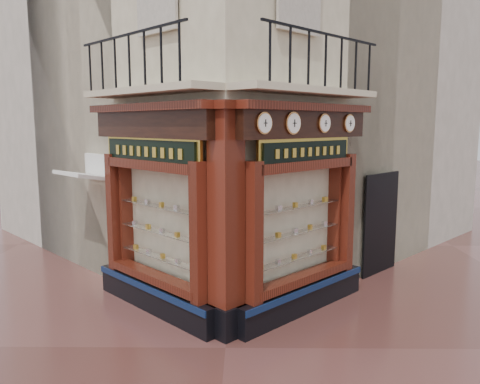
{
  "coord_description": "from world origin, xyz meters",
  "views": [
    {
      "loc": [
        0.31,
        -7.15,
        3.6
      ],
      "look_at": [
        0.22,
        2.0,
        2.27
      ],
      "focal_mm": 35.0,
      "sensor_mm": 36.0,
      "label": 1
    }
  ],
  "objects_px": {
    "clock_a": "(264,123)",
    "signboard_left": "(149,152)",
    "clock_c": "(324,123)",
    "clock_d": "(349,123)",
    "clock_b": "(293,123)",
    "corner_pilaster": "(226,224)",
    "awning": "(87,283)",
    "signboard_right": "(307,152)"
  },
  "relations": [
    {
      "from": "clock_b",
      "to": "clock_d",
      "type": "relative_size",
      "value": 1.09
    },
    {
      "from": "clock_c",
      "to": "clock_d",
      "type": "bearing_deg",
      "value": 0.0
    },
    {
      "from": "corner_pilaster",
      "to": "clock_a",
      "type": "bearing_deg",
      "value": -43.31
    },
    {
      "from": "corner_pilaster",
      "to": "clock_b",
      "type": "distance_m",
      "value": 2.1
    },
    {
      "from": "corner_pilaster",
      "to": "clock_a",
      "type": "relative_size",
      "value": 11.0
    },
    {
      "from": "clock_b",
      "to": "signboard_right",
      "type": "xyz_separation_m",
      "value": [
        0.32,
        0.47,
        -0.52
      ]
    },
    {
      "from": "clock_b",
      "to": "clock_c",
      "type": "bearing_deg",
      "value": -0.0
    },
    {
      "from": "clock_b",
      "to": "awning",
      "type": "bearing_deg",
      "value": 110.16
    },
    {
      "from": "clock_c",
      "to": "awning",
      "type": "relative_size",
      "value": 0.28
    },
    {
      "from": "clock_a",
      "to": "clock_c",
      "type": "bearing_deg",
      "value": 0.0
    },
    {
      "from": "signboard_left",
      "to": "clock_c",
      "type": "bearing_deg",
      "value": -131.86
    },
    {
      "from": "clock_a",
      "to": "signboard_left",
      "type": "xyz_separation_m",
      "value": [
        -2.08,
        1.0,
        -0.52
      ]
    },
    {
      "from": "clock_c",
      "to": "clock_d",
      "type": "distance_m",
      "value": 0.84
    },
    {
      "from": "corner_pilaster",
      "to": "clock_b",
      "type": "height_order",
      "value": "corner_pilaster"
    },
    {
      "from": "clock_d",
      "to": "clock_a",
      "type": "bearing_deg",
      "value": 180.0
    },
    {
      "from": "clock_c",
      "to": "clock_d",
      "type": "relative_size",
      "value": 0.99
    },
    {
      "from": "corner_pilaster",
      "to": "awning",
      "type": "relative_size",
      "value": 3.11
    },
    {
      "from": "clock_c",
      "to": "signboard_left",
      "type": "distance_m",
      "value": 3.3
    },
    {
      "from": "awning",
      "to": "clock_c",
      "type": "bearing_deg",
      "value": -150.45
    },
    {
      "from": "clock_a",
      "to": "awning",
      "type": "distance_m",
      "value": 5.94
    },
    {
      "from": "signboard_left",
      "to": "clock_b",
      "type": "bearing_deg",
      "value": -145.26
    },
    {
      "from": "signboard_left",
      "to": "corner_pilaster",
      "type": "bearing_deg",
      "value": -169.75
    },
    {
      "from": "awning",
      "to": "signboard_right",
      "type": "distance_m",
      "value": 5.91
    },
    {
      "from": "clock_a",
      "to": "clock_b",
      "type": "distance_m",
      "value": 0.74
    },
    {
      "from": "clock_b",
      "to": "clock_c",
      "type": "height_order",
      "value": "clock_b"
    },
    {
      "from": "corner_pilaster",
      "to": "awning",
      "type": "distance_m",
      "value": 4.64
    },
    {
      "from": "clock_b",
      "to": "signboard_left",
      "type": "distance_m",
      "value": 2.7
    },
    {
      "from": "clock_a",
      "to": "awning",
      "type": "relative_size",
      "value": 0.28
    },
    {
      "from": "clock_a",
      "to": "clock_b",
      "type": "height_order",
      "value": "clock_b"
    },
    {
      "from": "clock_a",
      "to": "signboard_left",
      "type": "distance_m",
      "value": 2.37
    },
    {
      "from": "corner_pilaster",
      "to": "clock_d",
      "type": "xyz_separation_m",
      "value": [
        2.39,
        1.79,
        1.67
      ]
    },
    {
      "from": "clock_a",
      "to": "signboard_right",
      "type": "bearing_deg",
      "value": 4.87
    },
    {
      "from": "clock_c",
      "to": "awning",
      "type": "height_order",
      "value": "clock_c"
    },
    {
      "from": "corner_pilaster",
      "to": "signboard_right",
      "type": "height_order",
      "value": "corner_pilaster"
    },
    {
      "from": "corner_pilaster",
      "to": "clock_c",
      "type": "relative_size",
      "value": 11.12
    },
    {
      "from": "clock_a",
      "to": "awning",
      "type": "height_order",
      "value": "clock_a"
    },
    {
      "from": "clock_b",
      "to": "signboard_left",
      "type": "xyz_separation_m",
      "value": [
        -2.61,
        0.47,
        -0.52
      ]
    },
    {
      "from": "corner_pilaster",
      "to": "clock_a",
      "type": "height_order",
      "value": "corner_pilaster"
    },
    {
      "from": "clock_a",
      "to": "signboard_left",
      "type": "bearing_deg",
      "value": 109.47
    },
    {
      "from": "awning",
      "to": "signboard_right",
      "type": "relative_size",
      "value": 0.67
    },
    {
      "from": "corner_pilaster",
      "to": "signboard_left",
      "type": "relative_size",
      "value": 1.85
    },
    {
      "from": "clock_d",
      "to": "corner_pilaster",
      "type": "bearing_deg",
      "value": 171.78
    }
  ]
}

